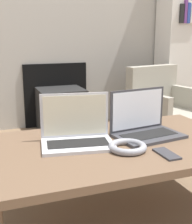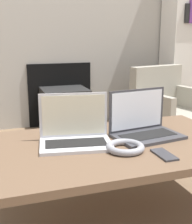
% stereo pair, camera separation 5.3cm
% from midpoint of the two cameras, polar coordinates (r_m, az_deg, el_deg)
% --- Properties ---
extents(ground_plane, '(14.00, 14.00, 0.00)m').
position_cam_midpoint_polar(ground_plane, '(1.65, 4.20, -19.44)').
color(ground_plane, '#7A6047').
extents(table, '(1.27, 0.76, 0.38)m').
position_cam_midpoint_polar(table, '(1.58, 2.86, -6.67)').
color(table, brown).
rests_on(table, ground_plane).
extents(laptop_left, '(0.38, 0.28, 0.24)m').
position_cam_midpoint_polar(laptop_left, '(1.55, -4.53, -3.82)').
color(laptop_left, silver).
rests_on(laptop_left, table).
extents(laptop_right, '(0.38, 0.27, 0.24)m').
position_cam_midpoint_polar(laptop_right, '(1.69, 7.92, -2.42)').
color(laptop_right, '#38383D').
rests_on(laptop_right, table).
extents(headphones, '(0.18, 0.18, 0.03)m').
position_cam_midpoint_polar(headphones, '(1.47, 4.82, -6.42)').
color(headphones, gray).
rests_on(headphones, table).
extents(phone, '(0.07, 0.15, 0.01)m').
position_cam_midpoint_polar(phone, '(1.45, 11.76, -7.50)').
color(phone, '#333338').
rests_on(phone, table).
extents(tv, '(0.43, 0.39, 0.41)m').
position_cam_midpoint_polar(tv, '(3.01, -6.87, 0.37)').
color(tv, black).
rests_on(tv, ground_plane).
extents(armchair, '(0.69, 0.69, 0.62)m').
position_cam_midpoint_polar(armchair, '(3.00, 11.54, 1.84)').
color(armchair, gray).
rests_on(armchair, ground_plane).
extents(bookshelf, '(0.67, 0.32, 1.85)m').
position_cam_midpoint_polar(bookshelf, '(3.59, 16.37, 13.72)').
color(bookshelf, silver).
rests_on(bookshelf, ground_plane).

